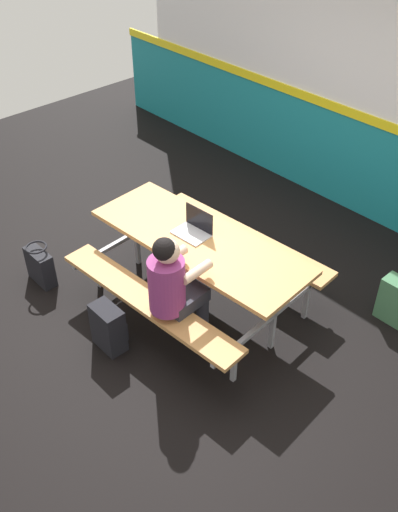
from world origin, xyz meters
TOP-DOWN VIEW (x-y plane):
  - ground_plane at (0.00, 0.00)m, footprint 10.00×10.00m
  - accent_backdrop at (0.00, 2.45)m, footprint 8.00×0.14m
  - picnic_table_main at (0.07, 0.00)m, footprint 2.13×1.68m
  - student_nearer at (0.35, -0.54)m, footprint 0.38×0.53m
  - laptop_silver at (-0.03, 0.03)m, footprint 0.33×0.24m
  - backpack_dark at (1.46, 1.15)m, footprint 0.30×0.22m
  - tote_bag_bright at (-1.22, -0.94)m, footprint 0.34×0.21m
  - satchel_spare at (-0.04, -0.96)m, footprint 0.30×0.22m

SIDE VIEW (x-z plane):
  - ground_plane at x=0.00m, z-range -0.02..0.00m
  - tote_bag_bright at x=-1.22m, z-range -0.02..0.41m
  - backpack_dark at x=1.46m, z-range 0.00..0.44m
  - satchel_spare at x=-0.04m, z-range 0.00..0.44m
  - picnic_table_main at x=0.07m, z-range 0.21..0.95m
  - student_nearer at x=0.35m, z-range 0.10..1.31m
  - laptop_silver at x=-0.03m, z-range 0.67..0.90m
  - accent_backdrop at x=0.00m, z-range -0.05..2.55m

